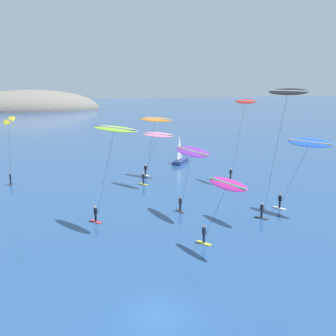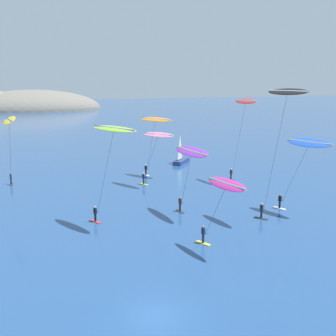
{
  "view_description": "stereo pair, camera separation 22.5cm",
  "coord_description": "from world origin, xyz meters",
  "px_view_note": "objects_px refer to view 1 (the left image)",
  "views": [
    {
      "loc": [
        -7.25,
        -22.58,
        14.43
      ],
      "look_at": [
        9.38,
        24.42,
        3.95
      ],
      "focal_mm": 45.0,
      "sensor_mm": 36.0,
      "label": 1
    },
    {
      "loc": [
        -7.04,
        -22.65,
        14.43
      ],
      "look_at": [
        9.38,
        24.42,
        3.95
      ],
      "focal_mm": 45.0,
      "sensor_mm": 36.0,
      "label": 2
    }
  ],
  "objects_px": {
    "kitesurfer_pink": "(157,137)",
    "kitesurfer_yellow": "(9,125)",
    "kitesurfer_blue": "(307,147)",
    "kitesurfer_purple": "(191,155)",
    "kitesurfer_red": "(244,110)",
    "kitesurfer_magenta": "(225,190)",
    "kitesurfer_black": "(285,104)",
    "sailboat_near": "(181,160)",
    "kitesurfer_lime": "(113,136)",
    "kitesurfer_orange": "(154,125)"
  },
  "relations": [
    {
      "from": "kitesurfer_pink",
      "to": "kitesurfer_yellow",
      "type": "height_order",
      "value": "kitesurfer_yellow"
    },
    {
      "from": "kitesurfer_blue",
      "to": "kitesurfer_purple",
      "type": "bearing_deg",
      "value": 164.55
    },
    {
      "from": "kitesurfer_pink",
      "to": "kitesurfer_red",
      "type": "height_order",
      "value": "kitesurfer_red"
    },
    {
      "from": "kitesurfer_magenta",
      "to": "kitesurfer_blue",
      "type": "distance_m",
      "value": 14.74
    },
    {
      "from": "kitesurfer_black",
      "to": "kitesurfer_red",
      "type": "height_order",
      "value": "kitesurfer_black"
    },
    {
      "from": "sailboat_near",
      "to": "kitesurfer_magenta",
      "type": "bearing_deg",
      "value": -106.16
    },
    {
      "from": "sailboat_near",
      "to": "kitesurfer_purple",
      "type": "xyz_separation_m",
      "value": [
        -9.9,
        -28.18,
        6.09
      ]
    },
    {
      "from": "kitesurfer_magenta",
      "to": "kitesurfer_black",
      "type": "bearing_deg",
      "value": 28.29
    },
    {
      "from": "sailboat_near",
      "to": "kitesurfer_lime",
      "type": "bearing_deg",
      "value": -122.12
    },
    {
      "from": "kitesurfer_lime",
      "to": "kitesurfer_orange",
      "type": "height_order",
      "value": "kitesurfer_lime"
    },
    {
      "from": "kitesurfer_purple",
      "to": "kitesurfer_yellow",
      "type": "distance_m",
      "value": 25.63
    },
    {
      "from": "sailboat_near",
      "to": "kitesurfer_blue",
      "type": "relative_size",
      "value": 0.67
    },
    {
      "from": "kitesurfer_pink",
      "to": "kitesurfer_yellow",
      "type": "distance_m",
      "value": 20.53
    },
    {
      "from": "kitesurfer_purple",
      "to": "kitesurfer_orange",
      "type": "bearing_deg",
      "value": 88.66
    },
    {
      "from": "kitesurfer_red",
      "to": "kitesurfer_magenta",
      "type": "bearing_deg",
      "value": -122.57
    },
    {
      "from": "kitesurfer_magenta",
      "to": "kitesurfer_red",
      "type": "relative_size",
      "value": 0.55
    },
    {
      "from": "kitesurfer_blue",
      "to": "kitesurfer_magenta",
      "type": "bearing_deg",
      "value": -153.09
    },
    {
      "from": "kitesurfer_lime",
      "to": "kitesurfer_orange",
      "type": "relative_size",
      "value": 1.06
    },
    {
      "from": "kitesurfer_purple",
      "to": "kitesurfer_magenta",
      "type": "relative_size",
      "value": 1.16
    },
    {
      "from": "kitesurfer_orange",
      "to": "kitesurfer_lime",
      "type": "bearing_deg",
      "value": -120.94
    },
    {
      "from": "kitesurfer_pink",
      "to": "kitesurfer_blue",
      "type": "bearing_deg",
      "value": -67.17
    },
    {
      "from": "sailboat_near",
      "to": "kitesurfer_blue",
      "type": "xyz_separation_m",
      "value": [
        2.0,
        -31.46,
        6.82
      ]
    },
    {
      "from": "kitesurfer_magenta",
      "to": "kitesurfer_black",
      "type": "xyz_separation_m",
      "value": [
        8.59,
        4.63,
        6.62
      ]
    },
    {
      "from": "kitesurfer_lime",
      "to": "kitesurfer_magenta",
      "type": "bearing_deg",
      "value": -50.81
    },
    {
      "from": "sailboat_near",
      "to": "kitesurfer_orange",
      "type": "relative_size",
      "value": 0.59
    },
    {
      "from": "kitesurfer_magenta",
      "to": "kitesurfer_yellow",
      "type": "bearing_deg",
      "value": 120.72
    },
    {
      "from": "kitesurfer_lime",
      "to": "sailboat_near",
      "type": "bearing_deg",
      "value": 57.88
    },
    {
      "from": "kitesurfer_purple",
      "to": "kitesurfer_magenta",
      "type": "distance_m",
      "value": 10.03
    },
    {
      "from": "kitesurfer_yellow",
      "to": "kitesurfer_blue",
      "type": "xyz_separation_m",
      "value": [
        29.77,
        -21.54,
        -1.28
      ]
    },
    {
      "from": "kitesurfer_blue",
      "to": "kitesurfer_orange",
      "type": "bearing_deg",
      "value": 124.48
    },
    {
      "from": "kitesurfer_orange",
      "to": "kitesurfer_black",
      "type": "bearing_deg",
      "value": -69.25
    },
    {
      "from": "kitesurfer_lime",
      "to": "kitesurfer_blue",
      "type": "bearing_deg",
      "value": -6.48
    },
    {
      "from": "kitesurfer_lime",
      "to": "kitesurfer_blue",
      "type": "relative_size",
      "value": 1.21
    },
    {
      "from": "kitesurfer_magenta",
      "to": "kitesurfer_black",
      "type": "distance_m",
      "value": 11.79
    },
    {
      "from": "kitesurfer_purple",
      "to": "kitesurfer_yellow",
      "type": "bearing_deg",
      "value": 134.39
    },
    {
      "from": "sailboat_near",
      "to": "kitesurfer_yellow",
      "type": "bearing_deg",
      "value": -160.34
    },
    {
      "from": "kitesurfer_lime",
      "to": "kitesurfer_red",
      "type": "relative_size",
      "value": 0.86
    },
    {
      "from": "sailboat_near",
      "to": "kitesurfer_pink",
      "type": "xyz_separation_m",
      "value": [
        -7.43,
        -9.07,
        5.41
      ]
    },
    {
      "from": "kitesurfer_blue",
      "to": "kitesurfer_black",
      "type": "xyz_separation_m",
      "value": [
        -4.44,
        -1.99,
        4.73
      ]
    },
    {
      "from": "kitesurfer_black",
      "to": "kitesurfer_yellow",
      "type": "bearing_deg",
      "value": 137.11
    },
    {
      "from": "sailboat_near",
      "to": "kitesurfer_yellow",
      "type": "xyz_separation_m",
      "value": [
        -27.77,
        -9.92,
        8.1
      ]
    },
    {
      "from": "kitesurfer_pink",
      "to": "kitesurfer_yellow",
      "type": "relative_size",
      "value": 0.69
    },
    {
      "from": "sailboat_near",
      "to": "kitesurfer_pink",
      "type": "relative_size",
      "value": 0.83
    },
    {
      "from": "kitesurfer_yellow",
      "to": "kitesurfer_red",
      "type": "bearing_deg",
      "value": -12.49
    },
    {
      "from": "kitesurfer_black",
      "to": "kitesurfer_magenta",
      "type": "bearing_deg",
      "value": -151.71
    },
    {
      "from": "kitesurfer_magenta",
      "to": "kitesurfer_lime",
      "type": "relative_size",
      "value": 0.64
    },
    {
      "from": "kitesurfer_yellow",
      "to": "kitesurfer_magenta",
      "type": "relative_size",
      "value": 1.5
    },
    {
      "from": "kitesurfer_yellow",
      "to": "kitesurfer_blue",
      "type": "distance_m",
      "value": 36.77
    },
    {
      "from": "kitesurfer_magenta",
      "to": "kitesurfer_purple",
      "type": "bearing_deg",
      "value": 83.46
    },
    {
      "from": "kitesurfer_red",
      "to": "kitesurfer_blue",
      "type": "bearing_deg",
      "value": -92.52
    }
  ]
}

